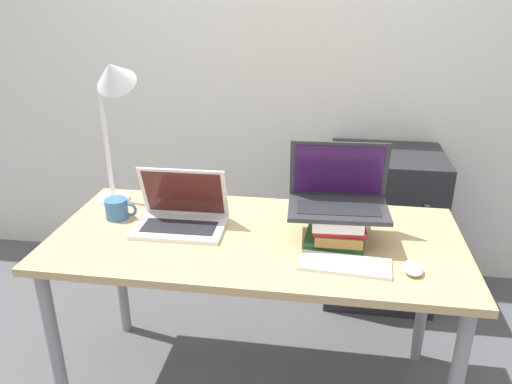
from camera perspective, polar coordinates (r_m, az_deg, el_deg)
wall_back at (r=2.82m, az=3.56°, el=16.81°), size 8.00×0.05×2.70m
desk at (r=1.95m, az=0.00°, el=-7.11°), size 1.55×0.72×0.75m
laptop_left at (r=1.98m, az=-8.52°, el=-2.66°), size 0.35×0.24×0.23m
book_stack at (r=1.88m, az=9.26°, el=-3.62°), size 0.23×0.27×0.12m
laptop_on_books at (r=1.85m, az=9.38°, el=-0.41°), size 0.37×0.25×0.24m
wireless_keyboard at (r=1.74m, az=10.14°, el=-8.15°), size 0.32×0.15×0.01m
mouse at (r=1.75m, az=17.53°, el=-8.29°), size 0.07×0.10×0.03m
mug at (r=2.10m, az=-15.57°, el=-1.85°), size 0.13×0.09×0.08m
desk_lamp at (r=2.10m, az=-16.08°, el=10.95°), size 0.23×0.20×0.65m
mini_fridge at (r=2.80m, az=14.10°, el=-3.84°), size 0.57×0.49×0.84m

